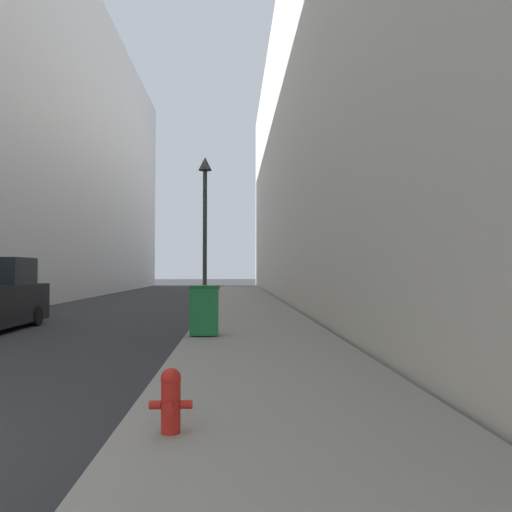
{
  "coord_description": "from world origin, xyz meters",
  "views": [
    {
      "loc": [
        4.84,
        -4.24,
        1.79
      ],
      "look_at": [
        5.86,
        17.74,
        2.43
      ],
      "focal_mm": 35.0,
      "sensor_mm": 36.0,
      "label": 1
    }
  ],
  "objects": [
    {
      "name": "trash_bin",
      "position": [
        4.11,
        8.64,
        0.78
      ],
      "size": [
        0.73,
        0.71,
        1.28
      ],
      "color": "#1E7538",
      "rests_on": "sidewalk_right"
    },
    {
      "name": "building_right_stone",
      "position": [
        13.59,
        26.0,
        9.71
      ],
      "size": [
        12.0,
        60.0,
        19.42
      ],
      "color": "beige",
      "rests_on": "ground"
    },
    {
      "name": "sidewalk_right",
      "position": [
        5.55,
        18.0,
        0.06
      ],
      "size": [
        3.88,
        60.0,
        0.12
      ],
      "color": "gray",
      "rests_on": "ground"
    },
    {
      "name": "lamppost",
      "position": [
        3.92,
        12.15,
        3.57
      ],
      "size": [
        0.44,
        0.44,
        5.41
      ],
      "color": "#2D332D",
      "rests_on": "sidewalk_right"
    },
    {
      "name": "fire_hydrant",
      "position": [
        4.21,
        0.95,
        0.47
      ],
      "size": [
        0.44,
        0.33,
        0.66
      ],
      "color": "red",
      "rests_on": "sidewalk_right"
    }
  ]
}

